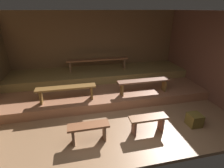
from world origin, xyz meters
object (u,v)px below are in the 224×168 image
Objects in this scene: bench_lower_left at (66,90)px; wooden_crate_floor at (194,120)px; bench_floor_right at (148,121)px; bench_lower_right at (144,83)px; bench_middle_center at (98,61)px; bench_floor_left at (89,129)px.

bench_lower_left is 5.24× the size of wooden_crate_floor.
bench_floor_right is 2.84× the size of wooden_crate_floor.
bench_middle_center reaches higher than bench_lower_right.
wooden_crate_floor is at bearing -25.45° from bench_lower_left.
bench_lower_right reaches higher than wooden_crate_floor.
bench_floor_left is 1.00× the size of bench_floor_right.
bench_floor_right is at bearing -77.36° from bench_middle_center.
wooden_crate_floor is (0.76, -1.43, -0.45)m from bench_lower_right.
bench_lower_left is 1.00× the size of bench_lower_right.
bench_lower_left reaches higher than bench_floor_right.
bench_lower_right is (1.79, 1.42, 0.30)m from bench_floor_left.
wooden_crate_floor is at bearing -0.20° from bench_floor_right.
bench_floor_right is 1.52m from bench_lower_right.
bench_middle_center is (1.10, 1.63, 0.28)m from bench_lower_left.
bench_middle_center is (-0.69, 3.06, 0.58)m from bench_floor_right.
wooden_crate_floor is (1.90, -3.06, -0.73)m from bench_middle_center.
bench_floor_left is 0.39× the size of bench_middle_center.
bench_floor_left is 2.30m from bench_lower_right.
bench_floor_right is at bearing -38.54° from bench_lower_left.
bench_floor_left is at bearing -141.46° from bench_lower_right.
bench_floor_left is 0.54× the size of bench_lower_left.
bench_lower_left is at bearing 180.00° from bench_lower_right.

